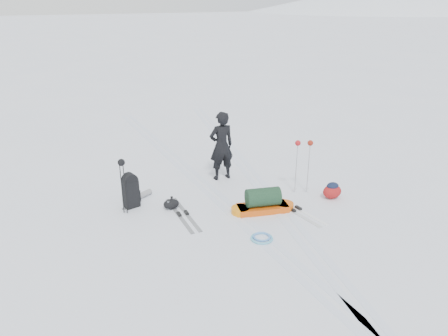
{
  "coord_description": "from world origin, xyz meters",
  "views": [
    {
      "loc": [
        -3.51,
        -8.21,
        4.57
      ],
      "look_at": [
        -0.07,
        0.08,
        0.95
      ],
      "focal_mm": 35.0,
      "sensor_mm": 36.0,
      "label": 1
    }
  ],
  "objects_px": {
    "expedition_rucksack": "(132,190)",
    "ski_poles_black": "(122,169)",
    "pulk_sled": "(263,202)",
    "skier": "(221,146)"
  },
  "relations": [
    {
      "from": "expedition_rucksack",
      "to": "ski_poles_black",
      "type": "distance_m",
      "value": 0.77
    },
    {
      "from": "expedition_rucksack",
      "to": "pulk_sled",
      "type": "bearing_deg",
      "value": -43.16
    },
    {
      "from": "pulk_sled",
      "to": "expedition_rucksack",
      "type": "relative_size",
      "value": 1.81
    },
    {
      "from": "skier",
      "to": "expedition_rucksack",
      "type": "relative_size",
      "value": 2.19
    },
    {
      "from": "skier",
      "to": "pulk_sled",
      "type": "distance_m",
      "value": 2.2
    },
    {
      "from": "skier",
      "to": "ski_poles_black",
      "type": "relative_size",
      "value": 1.41
    },
    {
      "from": "expedition_rucksack",
      "to": "ski_poles_black",
      "type": "bearing_deg",
      "value": -143.61
    },
    {
      "from": "expedition_rucksack",
      "to": "skier",
      "type": "bearing_deg",
      "value": 0.28
    },
    {
      "from": "expedition_rucksack",
      "to": "ski_poles_black",
      "type": "xyz_separation_m",
      "value": [
        -0.24,
        -0.3,
        0.67
      ]
    },
    {
      "from": "expedition_rucksack",
      "to": "ski_poles_black",
      "type": "height_order",
      "value": "ski_poles_black"
    }
  ]
}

